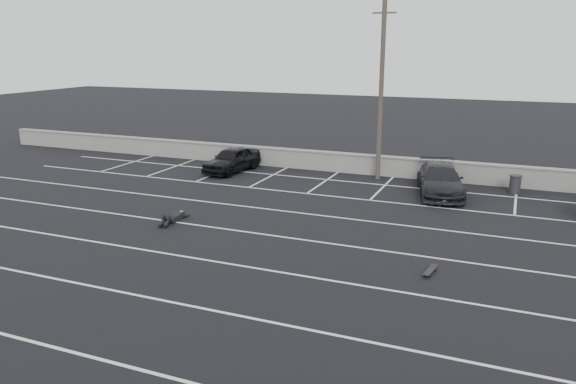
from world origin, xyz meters
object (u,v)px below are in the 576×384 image
at_px(utility_pole, 381,92).
at_px(trash_bin, 515,184).
at_px(skateboard, 430,271).
at_px(car_right, 440,180).
at_px(person, 176,214).
at_px(car_left, 232,159).

distance_m(utility_pole, trash_bin, 7.72).
distance_m(trash_bin, skateboard, 11.28).
xyz_separation_m(car_right, person, (-9.09, -7.93, -0.45)).
bearing_deg(car_right, car_left, 163.84).
height_order(car_left, utility_pole, utility_pole).
relative_size(person, skateboard, 2.86).
relative_size(car_left, utility_pole, 0.45).
bearing_deg(person, skateboard, -15.79).
xyz_separation_m(car_left, car_right, (11.11, -0.59, 0.01)).
xyz_separation_m(trash_bin, skateboard, (-2.16, -11.07, -0.36)).
height_order(utility_pole, trash_bin, utility_pole).
xyz_separation_m(car_right, trash_bin, (3.19, 1.50, -0.24)).
height_order(trash_bin, skateboard, trash_bin).
height_order(car_right, skateboard, car_right).
relative_size(car_right, person, 2.00).
height_order(car_left, skateboard, car_left).
height_order(utility_pole, skateboard, utility_pole).
xyz_separation_m(car_left, utility_pole, (7.72, 1.38, 3.76)).
distance_m(utility_pole, skateboard, 13.11).
height_order(car_right, trash_bin, car_right).
bearing_deg(car_left, person, -69.55).
height_order(trash_bin, person, trash_bin).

